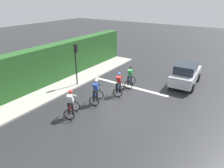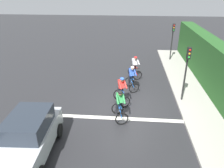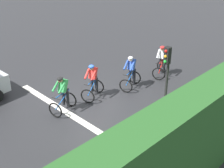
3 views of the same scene
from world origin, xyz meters
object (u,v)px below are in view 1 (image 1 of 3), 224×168
object	(u,v)px
traffic_light_near_crossing	(76,59)
car_silver	(186,74)
cyclist_mid	(119,84)
cyclist_fourth	(130,77)
cyclist_second	(96,92)
cyclist_lead	(71,104)

from	to	relation	value
traffic_light_near_crossing	car_silver	bearing A→B (deg)	-144.47
cyclist_mid	cyclist_fourth	xyz separation A→B (m)	(-0.01, -1.68, 0.00)
cyclist_second	cyclist_lead	bearing A→B (deg)	83.90
cyclist_mid	car_silver	size ratio (longest dim) A/B	0.40
cyclist_fourth	car_silver	bearing A→B (deg)	-139.79
cyclist_second	traffic_light_near_crossing	size ratio (longest dim) A/B	0.50
cyclist_mid	car_silver	distance (m)	5.78
cyclist_lead	cyclist_fourth	size ratio (longest dim) A/B	1.00
cyclist_fourth	car_silver	distance (m)	4.55
cyclist_second	car_silver	xyz separation A→B (m)	(-4.06, -6.52, 0.08)
cyclist_mid	traffic_light_near_crossing	xyz separation A→B (m)	(3.60, 0.45, 1.43)
cyclist_second	cyclist_fourth	distance (m)	3.64
cyclist_mid	cyclist_fourth	size ratio (longest dim) A/B	1.00
cyclist_second	cyclist_mid	distance (m)	2.00
cyclist_lead	cyclist_mid	xyz separation A→B (m)	(-0.81, -4.02, 0.00)
traffic_light_near_crossing	cyclist_fourth	bearing A→B (deg)	-149.55
car_silver	traffic_light_near_crossing	bearing A→B (deg)	35.53
cyclist_lead	cyclist_second	world-z (taller)	same
car_silver	traffic_light_near_crossing	world-z (taller)	traffic_light_near_crossing
cyclist_mid	car_silver	world-z (taller)	car_silver
cyclist_fourth	car_silver	xyz separation A→B (m)	(-3.47, -2.94, 0.08)
cyclist_lead	car_silver	size ratio (longest dim) A/B	0.40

